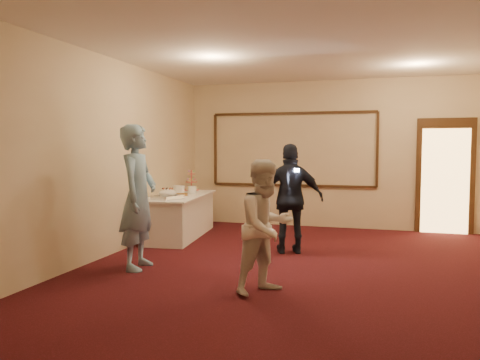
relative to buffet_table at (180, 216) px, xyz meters
name	(u,v)px	position (x,y,z in m)	size (l,w,h in m)	color
floor	(305,270)	(2.57, -1.69, -0.39)	(7.00, 7.00, 0.00)	black
room_walls	(307,118)	(2.57, -1.69, 1.64)	(6.04, 7.04, 3.02)	beige
wall_molding	(292,149)	(1.77, 1.78, 1.21)	(3.45, 0.04, 1.55)	#362310
doorway	(445,177)	(4.72, 1.76, 0.69)	(1.05, 0.07, 2.20)	#362310
buffet_table	(180,216)	(0.00, 0.00, 0.00)	(1.08, 2.27, 0.77)	silver
pavlova_tray	(168,195)	(0.11, -0.73, 0.46)	(0.47, 0.56, 0.18)	silver
cupcake_stand	(191,182)	(-0.15, 0.95, 0.54)	(0.31, 0.31, 0.45)	#E05651
plate_stack_a	(179,190)	(-0.02, 0.03, 0.47)	(0.21, 0.21, 0.17)	white
plate_stack_b	(192,190)	(0.11, 0.35, 0.45)	(0.17, 0.17, 0.14)	white
tart	(182,195)	(0.13, -0.21, 0.41)	(0.26, 0.26, 0.05)	white
man	(138,197)	(0.39, -2.25, 0.59)	(0.71, 0.47, 1.95)	#83AED3
woman	(266,226)	(2.29, -2.80, 0.37)	(0.73, 0.57, 1.51)	white
guest	(291,199)	(2.21, -0.75, 0.46)	(1.00, 0.42, 1.70)	black
camera_flash	(297,170)	(2.31, -0.88, 0.91)	(0.07, 0.04, 0.05)	white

